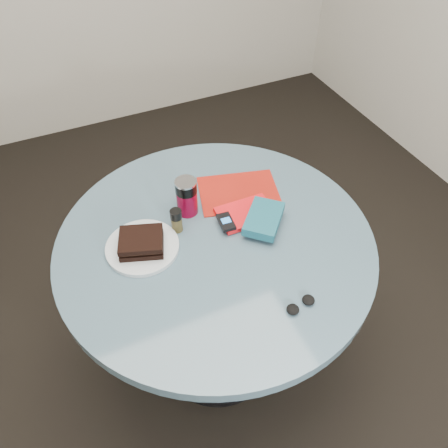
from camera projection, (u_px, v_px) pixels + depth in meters
name	position (u px, v px, depth m)	size (l,w,h in m)	color
ground	(218.00, 352.00, 1.91)	(4.00, 4.00, 0.00)	black
table	(216.00, 270.00, 1.49)	(1.00, 1.00, 0.75)	black
plate	(143.00, 247.00, 1.33)	(0.22, 0.22, 0.01)	silver
sandwich	(141.00, 242.00, 1.31)	(0.16, 0.15, 0.05)	black
soda_can	(187.00, 197.00, 1.40)	(0.08, 0.08, 0.13)	maroon
pepper_grinder	(176.00, 220.00, 1.36)	(0.05, 0.05, 0.08)	#40381B
magazine	(239.00, 192.00, 1.51)	(0.27, 0.20, 0.00)	maroon
red_book	(246.00, 213.00, 1.43)	(0.18, 0.12, 0.02)	red
novel	(264.00, 219.00, 1.38)	(0.16, 0.10, 0.03)	#134C5E
mp3_player	(226.00, 222.00, 1.38)	(0.05, 0.08, 0.01)	black
headphones	(301.00, 305.00, 1.19)	(0.09, 0.05, 0.02)	black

